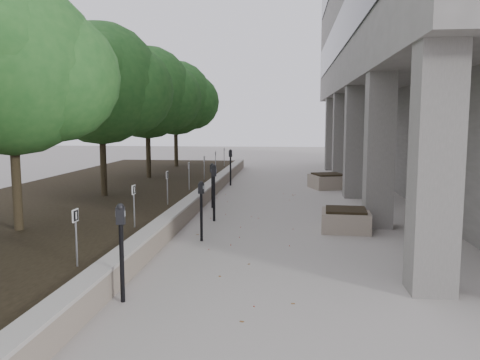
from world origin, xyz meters
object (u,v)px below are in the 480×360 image
at_px(crabapple_tree_3, 101,109).
at_px(parking_meter_3, 214,193).
at_px(planter_back, 328,181).
at_px(parking_meter_1, 122,253).
at_px(parking_meter_2, 201,211).
at_px(parking_meter_5, 231,167).
at_px(crabapple_tree_2, 12,104).
at_px(crabapple_tree_5, 175,114).
at_px(parking_meter_4, 212,186).
at_px(crabapple_tree_4, 147,112).
at_px(planter_front, 346,220).

height_order(crabapple_tree_3, parking_meter_3, crabapple_tree_3).
bearing_deg(planter_back, parking_meter_1, -107.19).
distance_m(parking_meter_2, parking_meter_3, 2.27).
relative_size(parking_meter_1, planter_back, 1.17).
bearing_deg(parking_meter_5, parking_meter_3, -76.08).
relative_size(crabapple_tree_2, crabapple_tree_5, 1.00).
relative_size(crabapple_tree_3, parking_meter_3, 3.44).
bearing_deg(crabapple_tree_5, parking_meter_5, -51.55).
bearing_deg(crabapple_tree_3, parking_meter_4, 4.98).
bearing_deg(parking_meter_3, parking_meter_4, 97.32).
bearing_deg(parking_meter_5, crabapple_tree_3, -109.87).
height_order(crabapple_tree_4, parking_meter_2, crabapple_tree_4).
relative_size(crabapple_tree_5, parking_meter_4, 3.79).
bearing_deg(crabapple_tree_4, planter_front, -45.88).
relative_size(crabapple_tree_3, planter_back, 4.14).
xyz_separation_m(parking_meter_3, planter_back, (3.64, 7.02, -0.48)).
relative_size(crabapple_tree_5, planter_front, 4.53).
xyz_separation_m(crabapple_tree_3, planter_front, (7.33, -2.56, -2.84)).
distance_m(crabapple_tree_3, parking_meter_2, 6.08).
relative_size(parking_meter_1, parking_meter_3, 0.98).
bearing_deg(parking_meter_1, crabapple_tree_5, 91.90).
distance_m(planter_front, planter_back, 7.84).
xyz_separation_m(crabapple_tree_4, planter_front, (7.33, -7.56, -2.84)).
bearing_deg(parking_meter_2, crabapple_tree_3, 155.65).
xyz_separation_m(crabapple_tree_2, parking_meter_4, (3.45, 5.30, -2.40)).
bearing_deg(parking_meter_5, parking_meter_4, -78.70).
height_order(parking_meter_4, planter_back, parking_meter_4).
bearing_deg(planter_front, crabapple_tree_2, -161.57).
height_order(parking_meter_1, parking_meter_2, parking_meter_1).
xyz_separation_m(crabapple_tree_5, parking_meter_3, (3.82, -11.74, -2.33)).
height_order(parking_meter_3, planter_back, parking_meter_3).
distance_m(crabapple_tree_5, parking_meter_4, 10.57).
bearing_deg(crabapple_tree_4, crabapple_tree_2, -90.00).
distance_m(parking_meter_3, planter_front, 3.64).
bearing_deg(parking_meter_1, parking_meter_3, 77.08).
height_order(crabapple_tree_2, planter_front, crabapple_tree_2).
bearing_deg(crabapple_tree_5, parking_meter_3, -71.96).
bearing_deg(parking_meter_5, planter_back, 3.78).
distance_m(crabapple_tree_3, parking_meter_4, 4.21).
bearing_deg(crabapple_tree_3, planter_front, -19.24).
bearing_deg(parking_meter_1, planter_front, 44.96).
xyz_separation_m(parking_meter_1, parking_meter_4, (0.08, 8.25, -0.05)).
xyz_separation_m(crabapple_tree_3, planter_back, (7.46, 5.28, -2.81)).
bearing_deg(planter_back, parking_meter_3, -117.39).
xyz_separation_m(parking_meter_1, parking_meter_5, (-0.00, 13.71, 0.01)).
xyz_separation_m(crabapple_tree_3, crabapple_tree_5, (0.00, 10.00, 0.00)).
bearing_deg(parking_meter_4, planter_front, -16.56).
distance_m(crabapple_tree_3, crabapple_tree_4, 5.00).
bearing_deg(planter_back, crabapple_tree_4, -177.84).
height_order(crabapple_tree_4, planter_front, crabapple_tree_4).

